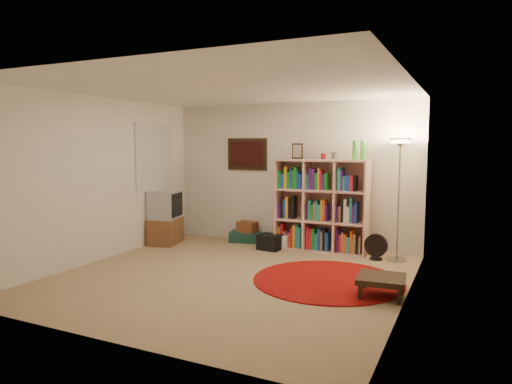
# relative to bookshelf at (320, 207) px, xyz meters

# --- Properties ---
(room) EXTENTS (4.54, 4.54, 2.54)m
(room) POSITION_rel_bookshelf_xyz_m (-0.69, -1.93, 0.52)
(room) COLOR tan
(room) RESTS_ON ground
(bookshelf) EXTENTS (1.54, 0.45, 1.84)m
(bookshelf) POSITION_rel_bookshelf_xyz_m (0.00, 0.00, 0.00)
(bookshelf) COLOR #FFBBAA
(bookshelf) RESTS_ON ground
(floor_lamp) EXTENTS (0.39, 0.39, 1.87)m
(floor_lamp) POSITION_rel_bookshelf_xyz_m (1.26, -0.10, 0.81)
(floor_lamp) COLOR #9B9A9E
(floor_lamp) RESTS_ON ground
(floor_fan) EXTENTS (0.36, 0.19, 0.41)m
(floor_fan) POSITION_rel_bookshelf_xyz_m (0.97, -0.21, -0.54)
(floor_fan) COLOR black
(floor_fan) RESTS_ON ground
(tv_stand) EXTENTS (0.59, 0.74, 0.96)m
(tv_stand) POSITION_rel_bookshelf_xyz_m (-2.68, -0.63, -0.28)
(tv_stand) COLOR brown
(tv_stand) RESTS_ON ground
(suitcase) EXTENTS (0.65, 0.50, 0.19)m
(suitcase) POSITION_rel_bookshelf_xyz_m (-1.44, 0.12, -0.65)
(suitcase) COLOR #143931
(suitcase) RESTS_ON ground
(wicker_basket) EXTENTS (0.36, 0.28, 0.19)m
(wicker_basket) POSITION_rel_bookshelf_xyz_m (-1.40, 0.10, -0.46)
(wicker_basket) COLOR brown
(wicker_basket) RESTS_ON suitcase
(duffel_bag) EXTENTS (0.41, 0.36, 0.26)m
(duffel_bag) POSITION_rel_bookshelf_xyz_m (-0.79, -0.27, -0.61)
(duffel_bag) COLOR black
(duffel_bag) RESTS_ON ground
(paper_towel) EXTENTS (0.13, 0.13, 0.24)m
(paper_towel) POSITION_rel_bookshelf_xyz_m (-0.57, -0.18, -0.62)
(paper_towel) COLOR white
(paper_towel) RESTS_ON ground
(red_rug) EXTENTS (1.96, 1.96, 0.02)m
(red_rug) POSITION_rel_bookshelf_xyz_m (0.61, -1.58, -0.73)
(red_rug) COLOR maroon
(red_rug) RESTS_ON ground
(side_table) EXTENTS (0.58, 0.58, 0.25)m
(side_table) POSITION_rel_bookshelf_xyz_m (1.35, -1.92, -0.54)
(side_table) COLOR black
(side_table) RESTS_ON ground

